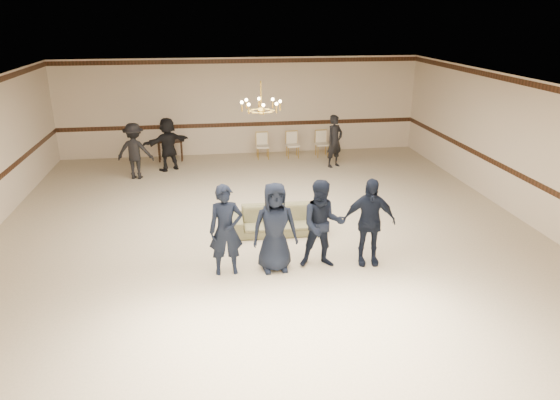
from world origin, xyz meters
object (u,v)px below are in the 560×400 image
Objects in this scene: adult_mid at (168,144)px; banquet_chair_left at (263,146)px; boy_d at (369,222)px; banquet_chair_mid at (293,145)px; boy_a at (226,230)px; adult_right at (335,141)px; adult_left at (135,151)px; chandelier at (261,96)px; banquet_chair_right at (322,144)px; settee at (277,220)px; console_table at (171,151)px; boy_b at (275,227)px; boy_c at (322,224)px.

banquet_chair_left is (2.99, 0.83, -0.39)m from adult_mid.
boy_d is 7.74m from banquet_chair_mid.
boy_a is at bearing -112.92° from banquet_chair_mid.
adult_left is at bearing 152.24° from adult_right.
boy_d is 6.56m from adult_right.
adult_mid is 1.92× the size of banquet_chair_left.
chandelier is 6.32m from banquet_chair_right.
settee is 6.49m from banquet_chair_right.
adult_right is at bearing 145.16° from adult_mid.
boy_a reaches higher than banquet_chair_left.
adult_mid reaches higher than console_table.
banquet_chair_mid is (1.67, 7.72, -0.44)m from boy_b.
banquet_chair_left is at bearing -3.06° from console_table.
settee is at bearing 115.76° from boy_c.
settee is (1.19, 1.69, -0.57)m from boy_a.
boy_b reaches higher than adult_left.
boy_a reaches higher than console_table.
banquet_chair_right is at bearing 69.69° from settee.
adult_right is at bearing -87.89° from banquet_chair_right.
boy_d is 2.03× the size of banquet_chair_mid.
adult_mid is at bearing 99.21° from boy_a.
boy_a is 2.14m from settee.
boy_d is 8.95m from console_table.
boy_c is 7.74m from banquet_chair_left.
boy_a is at bearing -174.11° from boy_c.
banquet_chair_right is (2.62, 5.20, -2.45)m from chandelier.
adult_right is 2.47m from banquet_chair_left.
boy_c is at bearing 84.68° from adult_mid.
adult_mid is at bearing 117.88° from settee.
adult_mid is (0.90, 0.70, 0.00)m from adult_left.
chandelier reaches higher than boy_c.
boy_a is 2.03× the size of banquet_chair_right.
adult_mid is 1.00× the size of adult_right.
boy_b is (-0.06, -2.52, -2.02)m from chandelier.
boy_c is at bearing -100.21° from banquet_chair_mid.
adult_right is (6.00, 0.30, 0.00)m from adult_left.
banquet_chair_left is (1.57, 7.72, -0.44)m from boy_a.
settee is 5.73m from adult_left.
settee is 1.22× the size of adult_right.
boy_d is 2.14× the size of console_table.
console_table is at bearing 174.78° from banquet_chair_right.
banquet_chair_left and banquet_chair_mid have the same top height.
chandelier is 5.97m from banquet_chair_mid.
boy_d is at bearing -55.34° from chandelier.
boy_c is 2.03× the size of banquet_chair_mid.
adult_left reaches higher than banquet_chair_mid.
banquet_chair_left is (0.67, 7.72, -0.44)m from boy_b.
console_table is at bearing 124.82° from boy_d.
boy_c is 7.60m from adult_mid.
boy_b is 7.06m from adult_right.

